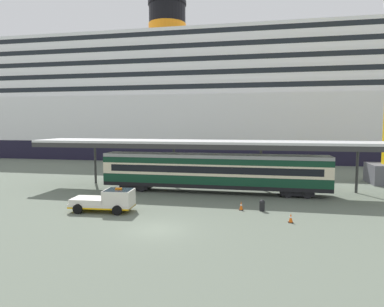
{
  "coord_description": "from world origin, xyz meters",
  "views": [
    {
      "loc": [
        6.75,
        -21.6,
        7.3
      ],
      "look_at": [
        0.64,
        9.22,
        4.5
      ],
      "focal_mm": 31.18,
      "sensor_mm": 36.0,
      "label": 1
    }
  ],
  "objects_px": {
    "service_truck": "(108,200)",
    "traffic_cone_near": "(241,206)",
    "train_carriage": "(213,171)",
    "quay_bollard": "(262,205)",
    "traffic_cone_mid": "(291,218)",
    "cruise_ship": "(169,103)"
  },
  "relations": [
    {
      "from": "service_truck",
      "to": "quay_bollard",
      "type": "relative_size",
      "value": 5.54
    },
    {
      "from": "cruise_ship",
      "to": "quay_bollard",
      "type": "height_order",
      "value": "cruise_ship"
    },
    {
      "from": "traffic_cone_mid",
      "to": "traffic_cone_near",
      "type": "bearing_deg",
      "value": 142.37
    },
    {
      "from": "traffic_cone_near",
      "to": "quay_bollard",
      "type": "height_order",
      "value": "quay_bollard"
    },
    {
      "from": "train_carriage",
      "to": "traffic_cone_near",
      "type": "height_order",
      "value": "train_carriage"
    },
    {
      "from": "quay_bollard",
      "to": "service_truck",
      "type": "bearing_deg",
      "value": -168.0
    },
    {
      "from": "train_carriage",
      "to": "service_truck",
      "type": "xyz_separation_m",
      "value": [
        -7.54,
        -9.37,
        -1.32
      ]
    },
    {
      "from": "service_truck",
      "to": "traffic_cone_near",
      "type": "distance_m",
      "value": 11.19
    },
    {
      "from": "traffic_cone_mid",
      "to": "quay_bollard",
      "type": "relative_size",
      "value": 0.74
    },
    {
      "from": "train_carriage",
      "to": "traffic_cone_mid",
      "type": "xyz_separation_m",
      "value": [
        7.11,
        -9.65,
        -1.96
      ]
    },
    {
      "from": "traffic_cone_mid",
      "to": "service_truck",
      "type": "bearing_deg",
      "value": 178.89
    },
    {
      "from": "cruise_ship",
      "to": "service_truck",
      "type": "bearing_deg",
      "value": -80.9
    },
    {
      "from": "train_carriage",
      "to": "traffic_cone_near",
      "type": "distance_m",
      "value": 7.75
    },
    {
      "from": "quay_bollard",
      "to": "traffic_cone_near",
      "type": "bearing_deg",
      "value": -178.69
    },
    {
      "from": "cruise_ship",
      "to": "train_carriage",
      "type": "xyz_separation_m",
      "value": [
        15.23,
        -38.63,
        -9.62
      ]
    },
    {
      "from": "cruise_ship",
      "to": "train_carriage",
      "type": "relative_size",
      "value": 6.83
    },
    {
      "from": "traffic_cone_mid",
      "to": "cruise_ship",
      "type": "bearing_deg",
      "value": 114.83
    },
    {
      "from": "train_carriage",
      "to": "service_truck",
      "type": "relative_size",
      "value": 4.46
    },
    {
      "from": "train_carriage",
      "to": "service_truck",
      "type": "distance_m",
      "value": 12.1
    },
    {
      "from": "service_truck",
      "to": "quay_bollard",
      "type": "distance_m",
      "value": 12.89
    },
    {
      "from": "service_truck",
      "to": "traffic_cone_near",
      "type": "relative_size",
      "value": 6.85
    },
    {
      "from": "train_carriage",
      "to": "service_truck",
      "type": "height_order",
      "value": "train_carriage"
    }
  ]
}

